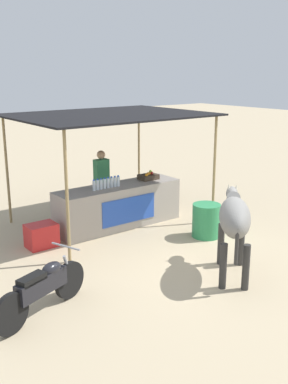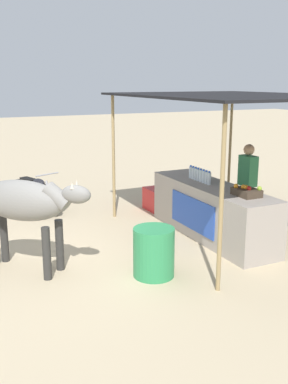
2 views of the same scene
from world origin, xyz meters
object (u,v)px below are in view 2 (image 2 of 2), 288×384
cooler_box (157,199)px  stall_counter (211,211)px  water_barrel (154,252)px  motorcycle_parked (34,191)px  vendor_behind_counter (247,187)px  cow (25,204)px  fruit_crate (247,192)px

cooler_box → stall_counter: bearing=2.8°
cooler_box → water_barrel: 3.46m
stall_counter → motorcycle_parked: (-3.07, -2.54, -0.05)m
motorcycle_parked → stall_counter: bearing=39.5°
cooler_box → motorcycle_parked: bearing=-114.5°
stall_counter → cooler_box: stall_counter is taller
vendor_behind_counter → cow: 4.07m
fruit_crate → motorcycle_parked: 4.78m
vendor_behind_counter → cow: vendor_behind_counter is taller
water_barrel → motorcycle_parked: bearing=-168.8°
water_barrel → motorcycle_parked: (-4.17, -0.82, 0.07)m
stall_counter → cow: size_ratio=1.94×
water_barrel → stall_counter: bearing=122.6°
stall_counter → water_barrel: 2.04m
fruit_crate → vendor_behind_counter: bearing=141.2°
stall_counter → cooler_box: (-1.96, -0.10, -0.24)m
stall_counter → fruit_crate: size_ratio=6.82×
motorcycle_parked → cow: bearing=-13.6°
vendor_behind_counter → cooler_box: (-1.99, -0.85, -0.61)m
fruit_crate → water_barrel: bearing=-83.7°
fruit_crate → cow: 3.45m
stall_counter → water_barrel: stall_counter is taller
fruit_crate → motorcycle_parked: (-3.98, -2.59, -0.60)m
vendor_behind_counter → cooler_box: size_ratio=2.75×
cow → cooler_box: bearing=123.0°
cow → motorcycle_parked: size_ratio=0.90×
water_barrel → motorcycle_parked: 4.25m
stall_counter → cow: 3.36m
vendor_behind_counter → fruit_crate: bearing=-38.8°
cooler_box → cow: cow is taller
stall_counter → cow: (0.13, -3.31, 0.55)m
fruit_crate → cow: bearing=-103.0°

